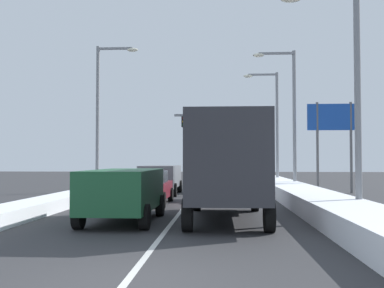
{
  "coord_description": "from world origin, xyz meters",
  "views": [
    {
      "loc": [
        1.53,
        -7.53,
        1.97
      ],
      "look_at": [
        -0.27,
        22.28,
        3.02
      ],
      "focal_mm": 43.75,
      "sensor_mm": 36.0,
      "label": 1
    }
  ],
  "objects_px": {
    "suv_green_center_lane_nearest": "(124,190)",
    "street_lamp_left_mid": "(103,106)",
    "suv_gray_center_lane_third": "(161,177)",
    "roadside_sign_right": "(334,127)",
    "suv_silver_right_lane_third": "(223,175)",
    "traffic_light_gantry": "(232,131)",
    "street_lamp_right_mid": "(289,108)",
    "street_lamp_right_far": "(273,119)",
    "box_truck_right_lane_nearest": "(227,163)",
    "sedan_maroon_center_lane_second": "(147,187)",
    "sedan_white_right_lane_second": "(227,184)",
    "street_lamp_right_near": "(346,81)"
  },
  "relations": [
    {
      "from": "suv_green_center_lane_nearest",
      "to": "street_lamp_left_mid",
      "type": "height_order",
      "value": "street_lamp_left_mid"
    },
    {
      "from": "suv_gray_center_lane_third",
      "to": "roadside_sign_right",
      "type": "height_order",
      "value": "roadside_sign_right"
    },
    {
      "from": "suv_silver_right_lane_third",
      "to": "traffic_light_gantry",
      "type": "height_order",
      "value": "traffic_light_gantry"
    },
    {
      "from": "street_lamp_right_mid",
      "to": "street_lamp_right_far",
      "type": "distance_m",
      "value": 6.68
    },
    {
      "from": "box_truck_right_lane_nearest",
      "to": "suv_green_center_lane_nearest",
      "type": "relative_size",
      "value": 1.47
    },
    {
      "from": "box_truck_right_lane_nearest",
      "to": "street_lamp_left_mid",
      "type": "relative_size",
      "value": 0.79
    },
    {
      "from": "suv_silver_right_lane_third",
      "to": "street_lamp_left_mid",
      "type": "xyz_separation_m",
      "value": [
        -7.52,
        -1.59,
        4.4
      ]
    },
    {
      "from": "suv_green_center_lane_nearest",
      "to": "sedan_maroon_center_lane_second",
      "type": "relative_size",
      "value": 1.09
    },
    {
      "from": "street_lamp_right_far",
      "to": "street_lamp_left_mid",
      "type": "xyz_separation_m",
      "value": [
        -11.37,
        -7.04,
        0.24
      ]
    },
    {
      "from": "sedan_white_right_lane_second",
      "to": "street_lamp_right_far",
      "type": "bearing_deg",
      "value": 73.25
    },
    {
      "from": "traffic_light_gantry",
      "to": "street_lamp_left_mid",
      "type": "distance_m",
      "value": 14.71
    },
    {
      "from": "street_lamp_right_mid",
      "to": "street_lamp_left_mid",
      "type": "bearing_deg",
      "value": -178.2
    },
    {
      "from": "street_lamp_right_near",
      "to": "suv_gray_center_lane_third",
      "type": "bearing_deg",
      "value": 124.49
    },
    {
      "from": "box_truck_right_lane_nearest",
      "to": "sedan_white_right_lane_second",
      "type": "distance_m",
      "value": 8.42
    },
    {
      "from": "street_lamp_right_far",
      "to": "roadside_sign_right",
      "type": "xyz_separation_m",
      "value": [
        2.88,
        -7.22,
        -1.15
      ]
    },
    {
      "from": "box_truck_right_lane_nearest",
      "to": "street_lamp_right_mid",
      "type": "height_order",
      "value": "street_lamp_right_mid"
    },
    {
      "from": "sedan_white_right_lane_second",
      "to": "street_lamp_right_near",
      "type": "distance_m",
      "value": 9.59
    },
    {
      "from": "suv_green_center_lane_nearest",
      "to": "street_lamp_left_mid",
      "type": "xyz_separation_m",
      "value": [
        -4.27,
        13.97,
        4.4
      ]
    },
    {
      "from": "street_lamp_right_near",
      "to": "suv_silver_right_lane_third",
      "type": "bearing_deg",
      "value": 105.56
    },
    {
      "from": "sedan_maroon_center_lane_second",
      "to": "street_lamp_right_mid",
      "type": "height_order",
      "value": "street_lamp_right_mid"
    },
    {
      "from": "sedan_maroon_center_lane_second",
      "to": "street_lamp_right_near",
      "type": "relative_size",
      "value": 0.58
    },
    {
      "from": "street_lamp_left_mid",
      "to": "traffic_light_gantry",
      "type": "bearing_deg",
      "value": 55.09
    },
    {
      "from": "sedan_white_right_lane_second",
      "to": "suv_gray_center_lane_third",
      "type": "height_order",
      "value": "suv_gray_center_lane_third"
    },
    {
      "from": "traffic_light_gantry",
      "to": "street_lamp_right_mid",
      "type": "distance_m",
      "value": 12.13
    },
    {
      "from": "street_lamp_right_far",
      "to": "suv_gray_center_lane_third",
      "type": "bearing_deg",
      "value": -130.12
    },
    {
      "from": "suv_green_center_lane_nearest",
      "to": "sedan_maroon_center_lane_second",
      "type": "bearing_deg",
      "value": 91.76
    },
    {
      "from": "street_lamp_right_near",
      "to": "street_lamp_left_mid",
      "type": "height_order",
      "value": "street_lamp_left_mid"
    },
    {
      "from": "traffic_light_gantry",
      "to": "suv_gray_center_lane_third",
      "type": "bearing_deg",
      "value": -107.98
    },
    {
      "from": "sedan_white_right_lane_second",
      "to": "suv_silver_right_lane_third",
      "type": "xyz_separation_m",
      "value": [
        -0.18,
        6.72,
        0.25
      ]
    },
    {
      "from": "suv_green_center_lane_nearest",
      "to": "street_lamp_right_far",
      "type": "height_order",
      "value": "street_lamp_right_far"
    },
    {
      "from": "street_lamp_right_near",
      "to": "roadside_sign_right",
      "type": "relative_size",
      "value": 1.4
    },
    {
      "from": "street_lamp_right_near",
      "to": "street_lamp_left_mid",
      "type": "relative_size",
      "value": 0.84
    },
    {
      "from": "sedan_white_right_lane_second",
      "to": "roadside_sign_right",
      "type": "relative_size",
      "value": 0.82
    },
    {
      "from": "box_truck_right_lane_nearest",
      "to": "traffic_light_gantry",
      "type": "relative_size",
      "value": 0.95
    },
    {
      "from": "roadside_sign_right",
      "to": "suv_gray_center_lane_third",
      "type": "bearing_deg",
      "value": -171.05
    },
    {
      "from": "sedan_maroon_center_lane_second",
      "to": "sedan_white_right_lane_second",
      "type": "bearing_deg",
      "value": 38.26
    },
    {
      "from": "street_lamp_right_far",
      "to": "suv_silver_right_lane_third",
      "type": "bearing_deg",
      "value": -125.16
    },
    {
      "from": "street_lamp_right_far",
      "to": "sedan_maroon_center_lane_second",
      "type": "bearing_deg",
      "value": -115.86
    },
    {
      "from": "suv_green_center_lane_nearest",
      "to": "suv_silver_right_lane_third",
      "type": "bearing_deg",
      "value": 78.17
    },
    {
      "from": "suv_silver_right_lane_third",
      "to": "street_lamp_left_mid",
      "type": "height_order",
      "value": "street_lamp_left_mid"
    },
    {
      "from": "sedan_white_right_lane_second",
      "to": "street_lamp_right_mid",
      "type": "height_order",
      "value": "street_lamp_right_mid"
    },
    {
      "from": "street_lamp_right_far",
      "to": "street_lamp_left_mid",
      "type": "bearing_deg",
      "value": -148.22
    },
    {
      "from": "sedan_white_right_lane_second",
      "to": "suv_green_center_lane_nearest",
      "type": "distance_m",
      "value": 9.49
    },
    {
      "from": "street_lamp_left_mid",
      "to": "street_lamp_right_far",
      "type": "bearing_deg",
      "value": 31.78
    },
    {
      "from": "suv_silver_right_lane_third",
      "to": "street_lamp_right_near",
      "type": "height_order",
      "value": "street_lamp_right_near"
    },
    {
      "from": "sedan_white_right_lane_second",
      "to": "street_lamp_right_near",
      "type": "bearing_deg",
      "value": -63.72
    },
    {
      "from": "box_truck_right_lane_nearest",
      "to": "street_lamp_right_far",
      "type": "xyz_separation_m",
      "value": [
        3.79,
        20.52,
        3.27
      ]
    },
    {
      "from": "suv_silver_right_lane_third",
      "to": "street_lamp_right_mid",
      "type": "bearing_deg",
      "value": -16.62
    },
    {
      "from": "street_lamp_right_near",
      "to": "roadside_sign_right",
      "type": "xyz_separation_m",
      "value": [
        2.66,
        12.81,
        -0.63
      ]
    },
    {
      "from": "street_lamp_right_far",
      "to": "box_truck_right_lane_nearest",
      "type": "bearing_deg",
      "value": -100.47
    }
  ]
}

